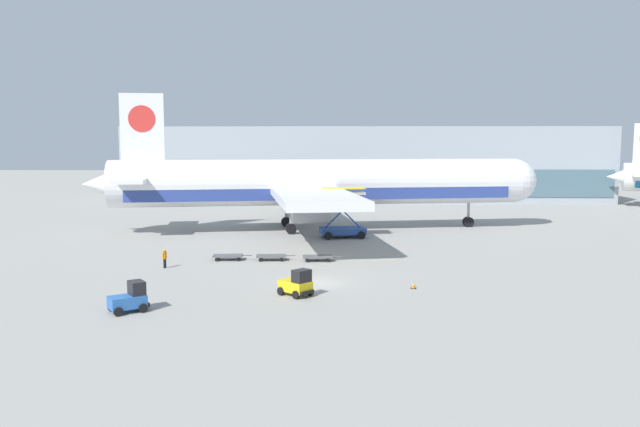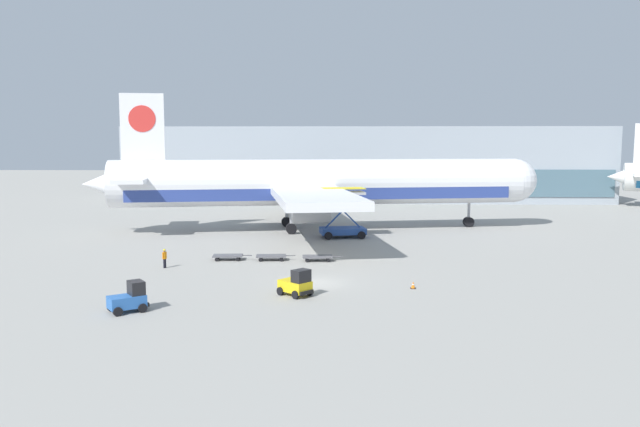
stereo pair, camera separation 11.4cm
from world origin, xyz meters
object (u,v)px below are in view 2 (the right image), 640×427
(baggage_dolly_lead, at_px, (228,256))
(baggage_dolly_second, at_px, (271,256))
(traffic_cone_near, at_px, (413,285))
(baggage_tug_mid, at_px, (129,299))
(baggage_tug_foreground, at_px, (297,284))
(airplane_main, at_px, (315,184))
(baggage_dolly_third, at_px, (318,257))
(scissor_lift_loader, at_px, (343,219))
(ground_crew_far, at_px, (165,257))

(baggage_dolly_lead, relative_size, baggage_dolly_second, 1.00)
(traffic_cone_near, bearing_deg, baggage_dolly_second, 137.43)
(baggage_dolly_second, bearing_deg, baggage_tug_mid, -116.75)
(baggage_dolly_second, height_order, traffic_cone_near, traffic_cone_near)
(baggage_tug_foreground, relative_size, baggage_dolly_lead, 0.74)
(airplane_main, xyz_separation_m, baggage_dolly_lead, (-7.43, -20.90, -5.45))
(baggage_dolly_third, bearing_deg, baggage_dolly_lead, 173.95)
(scissor_lift_loader, height_order, baggage_dolly_second, scissor_lift_loader)
(baggage_tug_foreground, relative_size, baggage_dolly_second, 0.74)
(airplane_main, relative_size, baggage_dolly_third, 15.37)
(baggage_tug_foreground, height_order, traffic_cone_near, baggage_tug_foreground)
(scissor_lift_loader, bearing_deg, baggage_tug_mid, -123.32)
(scissor_lift_loader, xyz_separation_m, baggage_dolly_lead, (-10.96, -14.56, -1.81))
(scissor_lift_loader, relative_size, baggage_dolly_second, 1.56)
(scissor_lift_loader, distance_m, ground_crew_far, 24.43)
(baggage_tug_mid, bearing_deg, scissor_lift_loader, 30.98)
(baggage_tug_mid, height_order, baggage_dolly_lead, baggage_tug_mid)
(ground_crew_far, distance_m, traffic_cone_near, 22.40)
(baggage_tug_mid, relative_size, traffic_cone_near, 5.01)
(baggage_tug_foreground, xyz_separation_m, baggage_tug_mid, (-10.73, -4.61, 0.00))
(ground_crew_far, bearing_deg, baggage_tug_foreground, -107.61)
(airplane_main, relative_size, baggage_tug_mid, 20.54)
(scissor_lift_loader, xyz_separation_m, baggage_tug_mid, (-14.20, -32.84, -1.32))
(scissor_lift_loader, distance_m, baggage_dolly_second, 16.18)
(baggage_tug_mid, relative_size, baggage_dolly_lead, 0.75)
(airplane_main, xyz_separation_m, ground_crew_far, (-12.39, -24.83, -4.83))
(airplane_main, height_order, scissor_lift_loader, airplane_main)
(baggage_dolly_lead, relative_size, ground_crew_far, 2.19)
(airplane_main, bearing_deg, baggage_tug_mid, -115.18)
(baggage_tug_mid, height_order, ground_crew_far, baggage_tug_mid)
(airplane_main, distance_m, baggage_dolly_lead, 22.84)
(scissor_lift_loader, height_order, baggage_tug_foreground, scissor_lift_loader)
(ground_crew_far, relative_size, traffic_cone_near, 3.06)
(baggage_tug_mid, relative_size, baggage_dolly_third, 0.75)
(scissor_lift_loader, distance_m, baggage_tug_mid, 35.80)
(scissor_lift_loader, distance_m, baggage_dolly_third, 15.06)
(baggage_dolly_third, bearing_deg, baggage_tug_mid, -127.88)
(scissor_lift_loader, relative_size, baggage_dolly_lead, 1.56)
(baggage_tug_foreground, bearing_deg, baggage_tug_mid, -114.16)
(baggage_tug_foreground, bearing_deg, scissor_lift_loader, 125.58)
(baggage_tug_mid, bearing_deg, baggage_dolly_third, 21.27)
(airplane_main, distance_m, baggage_tug_mid, 40.91)
(baggage_tug_mid, height_order, traffic_cone_near, baggage_tug_mid)
(baggage_dolly_second, bearing_deg, baggage_dolly_third, -7.26)
(traffic_cone_near, bearing_deg, baggage_dolly_third, 125.14)
(airplane_main, xyz_separation_m, baggage_dolly_second, (-3.30, -20.90, -5.45))
(baggage_tug_mid, bearing_deg, airplane_main, 39.12)
(airplane_main, distance_m, traffic_cone_near, 33.68)
(baggage_tug_mid, distance_m, ground_crew_far, 14.44)
(baggage_dolly_lead, bearing_deg, baggage_dolly_second, -4.75)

